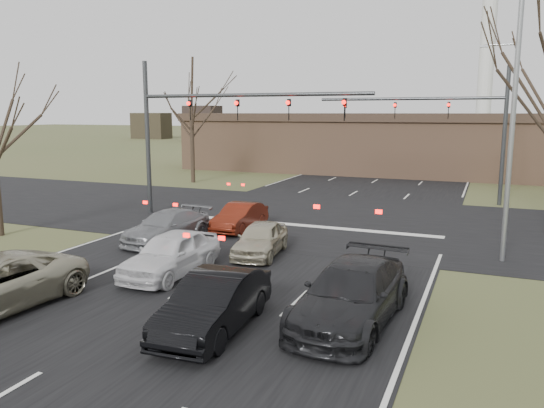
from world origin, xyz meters
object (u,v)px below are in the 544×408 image
Objects in this scene: car_grey_ahead at (167,227)px; car_red_ahead at (240,217)px; building at (414,143)px; car_black_hatch at (214,303)px; car_silver_ahead at (261,239)px; car_white_sedan at (171,254)px; mast_arm_far at (454,119)px; streetlight_right_near at (508,106)px; mast_arm_near at (201,119)px; streetlight_right_far at (510,109)px; car_charcoal_sedan at (351,294)px.

car_grey_ahead is 3.69m from car_red_ahead.
car_black_hatch is (0.28, -37.53, -1.95)m from building.
car_silver_ahead is (4.50, -0.47, -0.01)m from car_grey_ahead.
car_grey_ahead is (-2.73, 3.87, -0.09)m from car_white_sedan.
car_grey_ahead is at bearing 125.58° from car_white_sedan.
car_silver_ahead reaches higher than car_red_ahead.
building reaches higher than car_white_sedan.
building is 27.36m from car_red_ahead.
mast_arm_far is 18.78m from car_grey_ahead.
building is 9.79× the size of car_black_hatch.
streetlight_right_near reaches higher than car_black_hatch.
building is 26.14m from mast_arm_near.
mast_arm_near is 14.38m from streetlight_right_near.
mast_arm_near is at bearing 114.05° from car_white_sedan.
car_silver_ahead is at bearing 100.94° from car_black_hatch.
car_grey_ahead is (-13.32, -19.16, -4.93)m from streetlight_right_far.
car_silver_ahead is (2.65, -3.67, 0.02)m from car_red_ahead.
car_charcoal_sedan is at bearing 27.32° from car_black_hatch.
streetlight_right_far reaches higher than car_grey_ahead.
car_grey_ahead is (-9.29, 5.57, -0.12)m from car_charcoal_sedan.
mast_arm_far is 2.48× the size of car_grey_ahead.
mast_arm_near is 2.28× the size of car_charcoal_sedan.
building is at bearing 123.65° from streetlight_right_far.
streetlight_right_near reaches higher than building.
mast_arm_near is 15.17m from mast_arm_far.
mast_arm_far reaches higher than car_white_sedan.
car_black_hatch is 7.12m from car_silver_ahead.
car_white_sedan is (3.96, -9.03, -4.34)m from mast_arm_near.
car_silver_ahead is (1.77, 3.40, -0.10)m from car_white_sedan.
car_charcoal_sedan is (6.56, -1.70, 0.03)m from car_white_sedan.
streetlight_right_far is (3.14, 4.00, 0.57)m from mast_arm_far.
streetlight_right_near is at bearing 16.27° from car_grey_ahead.
car_red_ahead is (-7.45, 8.76, -0.15)m from car_charcoal_sedan.
building is 30.74m from car_silver_ahead.
streetlight_right_far is at bearing 51.89° from mast_arm_far.
streetlight_right_near is at bearing 9.77° from car_silver_ahead.
mast_arm_near is at bearing 127.67° from car_silver_ahead.
mast_arm_far is at bearing 54.68° from car_red_ahead.
car_grey_ahead is 1.19× the size of car_silver_ahead.
streetlight_right_near is 9.77m from car_charcoal_sedan.
streetlight_right_near is 2.66× the size of car_silver_ahead.
streetlight_right_far is 2.31× the size of car_black_hatch.
car_black_hatch is at bearing -124.48° from streetlight_right_near.
building is at bearing 73.87° from mast_arm_near.
car_white_sedan is at bearing -83.30° from car_red_ahead.
streetlight_right_near is 12.72m from car_white_sedan.
car_red_ahead is at bearing 97.51° from car_white_sedan.
mast_arm_far reaches higher than car_silver_ahead.
streetlight_right_near reaches higher than mast_arm_near.
streetlight_right_near is at bearing -91.68° from streetlight_right_far.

